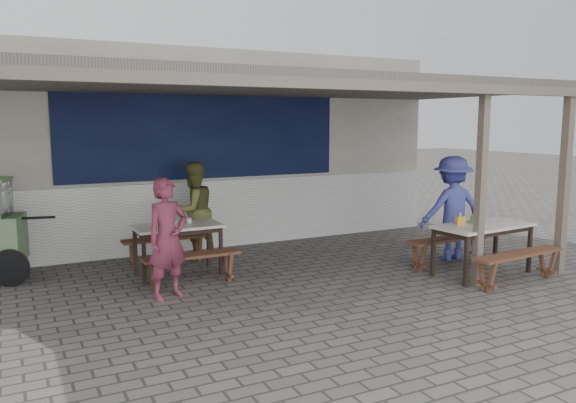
% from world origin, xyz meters
% --- Properties ---
extents(ground, '(60.00, 60.00, 0.00)m').
position_xyz_m(ground, '(0.00, 0.00, 0.00)').
color(ground, '#615C58').
rests_on(ground, ground).
extents(back_wall, '(9.00, 1.28, 3.50)m').
position_xyz_m(back_wall, '(-0.00, 3.58, 1.72)').
color(back_wall, beige).
rests_on(back_wall, ground).
extents(warung_roof, '(9.00, 4.21, 2.81)m').
position_xyz_m(warung_roof, '(0.02, 0.90, 2.71)').
color(warung_roof, '#59534C').
rests_on(warung_roof, ground).
extents(table_left, '(1.25, 0.67, 0.75)m').
position_xyz_m(table_left, '(-1.17, 1.46, 0.67)').
color(table_left, silver).
rests_on(table_left, ground).
extents(bench_left_street, '(1.35, 0.30, 0.45)m').
position_xyz_m(bench_left_street, '(-1.16, 0.81, 0.33)').
color(bench_left_street, brown).
rests_on(bench_left_street, ground).
extents(bench_left_wall, '(1.35, 0.30, 0.45)m').
position_xyz_m(bench_left_wall, '(-1.18, 2.10, 0.33)').
color(bench_left_wall, brown).
rests_on(bench_left_wall, ground).
extents(table_right, '(1.56, 0.85, 0.75)m').
position_xyz_m(table_right, '(2.83, -0.52, 0.67)').
color(table_right, silver).
rests_on(table_right, ground).
extents(bench_right_street, '(1.63, 0.42, 0.45)m').
position_xyz_m(bench_right_street, '(2.88, -1.14, 0.34)').
color(bench_right_street, brown).
rests_on(bench_right_street, ground).
extents(bench_right_wall, '(1.63, 0.42, 0.45)m').
position_xyz_m(bench_right_wall, '(2.78, 0.10, 0.34)').
color(bench_right_wall, brown).
rests_on(bench_right_wall, ground).
extents(patron_street_side, '(0.65, 0.53, 1.55)m').
position_xyz_m(patron_street_side, '(-1.58, 0.46, 0.77)').
color(patron_street_side, brown).
rests_on(patron_street_side, ground).
extents(patron_wall_side, '(0.93, 0.83, 1.59)m').
position_xyz_m(patron_wall_side, '(-0.64, 2.37, 0.79)').
color(patron_wall_side, brown).
rests_on(patron_wall_side, ground).
extents(patron_right_table, '(1.18, 0.79, 1.69)m').
position_xyz_m(patron_right_table, '(3.09, 0.41, 0.84)').
color(patron_right_table, '#464CA8').
rests_on(patron_right_table, ground).
extents(tissue_box, '(0.15, 0.15, 0.12)m').
position_xyz_m(tissue_box, '(2.53, -0.37, 0.81)').
color(tissue_box, gold).
rests_on(tissue_box, table_right).
extents(donation_box, '(0.20, 0.18, 0.11)m').
position_xyz_m(donation_box, '(2.83, -0.38, 0.81)').
color(donation_box, '#3A7A36').
rests_on(donation_box, table_right).
extents(condiment_jar, '(0.07, 0.07, 0.08)m').
position_xyz_m(condiment_jar, '(-0.98, 1.53, 0.79)').
color(condiment_jar, silver).
rests_on(condiment_jar, table_left).
extents(condiment_bowl, '(0.21, 0.21, 0.05)m').
position_xyz_m(condiment_bowl, '(-1.24, 1.54, 0.77)').
color(condiment_bowl, white).
rests_on(condiment_bowl, table_left).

